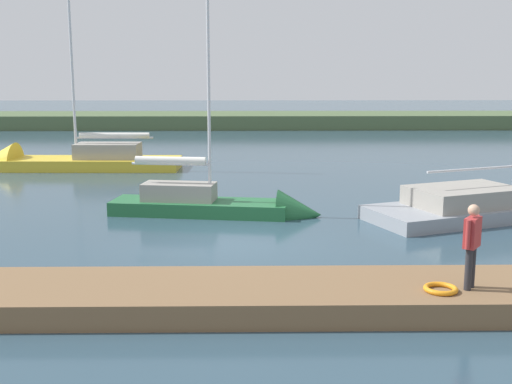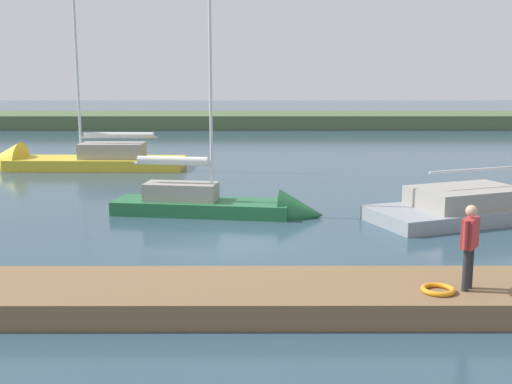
{
  "view_description": "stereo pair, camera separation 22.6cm",
  "coord_description": "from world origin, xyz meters",
  "px_view_note": "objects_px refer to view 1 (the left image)",
  "views": [
    {
      "loc": [
        -0.38,
        17.03,
        4.64
      ],
      "look_at": [
        -0.64,
        0.61,
        1.59
      ],
      "focal_mm": 44.56,
      "sensor_mm": 36.0,
      "label": 1
    },
    {
      "loc": [
        -0.61,
        17.03,
        4.64
      ],
      "look_at": [
        -0.64,
        0.61,
        1.59
      ],
      "focal_mm": 44.56,
      "sensor_mm": 36.0,
      "label": 2
    }
  ],
  "objects_px": {
    "life_ring_buoy": "(441,289)",
    "sailboat_inner_slip": "(58,165)",
    "sailboat_outer_mooring": "(226,208)",
    "person_on_dock": "(472,241)"
  },
  "relations": [
    {
      "from": "life_ring_buoy",
      "to": "sailboat_inner_slip",
      "type": "bearing_deg",
      "value": -56.44
    },
    {
      "from": "sailboat_inner_slip",
      "to": "sailboat_outer_mooring",
      "type": "distance_m",
      "value": 13.74
    },
    {
      "from": "sailboat_inner_slip",
      "to": "sailboat_outer_mooring",
      "type": "height_order",
      "value": "sailboat_inner_slip"
    },
    {
      "from": "life_ring_buoy",
      "to": "sailboat_inner_slip",
      "type": "height_order",
      "value": "sailboat_inner_slip"
    },
    {
      "from": "life_ring_buoy",
      "to": "person_on_dock",
      "type": "relative_size",
      "value": 0.39
    },
    {
      "from": "life_ring_buoy",
      "to": "sailboat_inner_slip",
      "type": "xyz_separation_m",
      "value": [
        13.12,
        -19.77,
        -0.36
      ]
    },
    {
      "from": "person_on_dock",
      "to": "sailboat_inner_slip",
      "type": "bearing_deg",
      "value": 161.36
    },
    {
      "from": "sailboat_inner_slip",
      "to": "person_on_dock",
      "type": "distance_m",
      "value": 23.98
    },
    {
      "from": "sailboat_outer_mooring",
      "to": "sailboat_inner_slip",
      "type": "bearing_deg",
      "value": 137.84
    },
    {
      "from": "sailboat_outer_mooring",
      "to": "person_on_dock",
      "type": "height_order",
      "value": "sailboat_outer_mooring"
    }
  ]
}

